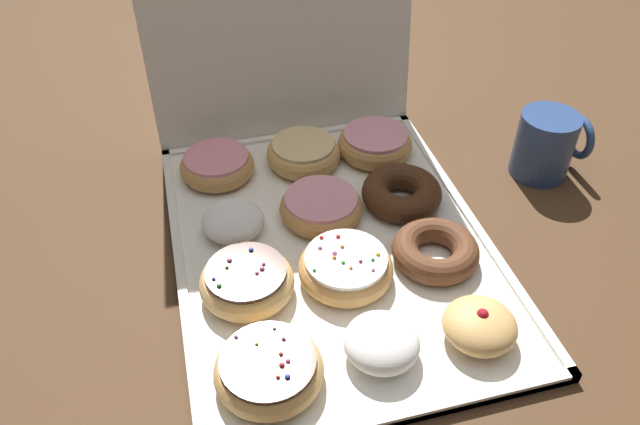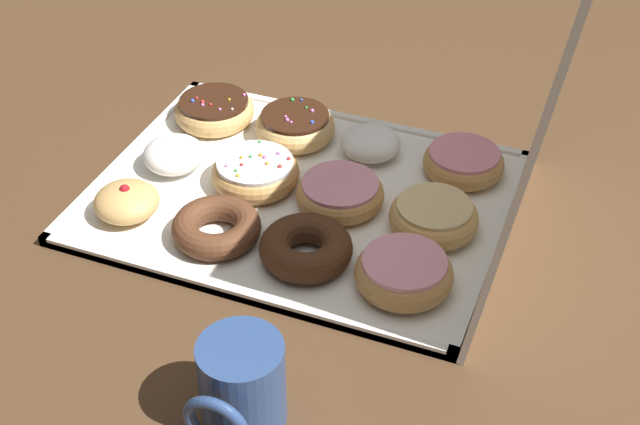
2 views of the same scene
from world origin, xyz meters
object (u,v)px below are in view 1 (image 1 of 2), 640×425
pink_frosted_donut_9 (217,165)px  coffee_mug (547,144)px  powdered_filled_donut_1 (382,342)px  chocolate_cake_ring_donut_8 (402,193)px  sprinkle_donut_0 (269,369)px  sprinkle_donut_3 (247,281)px  donut_box (332,247)px  chocolate_cake_ring_donut_5 (435,251)px  jelly_filled_donut_2 (480,325)px  pink_frosted_donut_7 (322,207)px  pink_frosted_donut_11 (375,143)px  sprinkle_donut_4 (348,267)px  powdered_filled_donut_6 (233,221)px  glazed_ring_donut_10 (303,153)px

pink_frosted_donut_9 → coffee_mug: 0.50m
powdered_filled_donut_1 → chocolate_cake_ring_donut_8: 0.27m
sprinkle_donut_0 → sprinkle_donut_3: 0.13m
donut_box → sprinkle_donut_3: sprinkle_donut_3 is taller
chocolate_cake_ring_donut_5 → jelly_filled_donut_2: bearing=-90.1°
donut_box → jelly_filled_donut_2: jelly_filled_donut_2 is taller
chocolate_cake_ring_donut_8 → coffee_mug: bearing=6.8°
jelly_filled_donut_2 → pink_frosted_donut_9: size_ratio=0.76×
jelly_filled_donut_2 → pink_frosted_donut_7: jelly_filled_donut_2 is taller
pink_frosted_donut_7 → pink_frosted_donut_11: bearing=46.1°
sprinkle_donut_3 → sprinkle_donut_4: (0.13, -0.01, -0.00)m
sprinkle_donut_4 → chocolate_cake_ring_donut_5: bearing=1.0°
jelly_filled_donut_2 → coffee_mug: size_ratio=0.79×
powdered_filled_donut_6 → pink_frosted_donut_9: size_ratio=0.76×
powdered_filled_donut_1 → pink_frosted_donut_7: powdered_filled_donut_1 is taller
sprinkle_donut_3 → pink_frosted_donut_9: sprinkle_donut_3 is taller
chocolate_cake_ring_donut_5 → chocolate_cake_ring_donut_8: bearing=91.0°
sprinkle_donut_0 → sprinkle_donut_3: size_ratio=1.02×
chocolate_cake_ring_donut_5 → sprinkle_donut_3: bearing=179.0°
sprinkle_donut_0 → pink_frosted_donut_7: 0.27m
sprinkle_donut_3 → chocolate_cake_ring_donut_8: bearing=25.5°
powdered_filled_donut_1 → chocolate_cake_ring_donut_8: size_ratio=0.74×
chocolate_cake_ring_donut_5 → pink_frosted_donut_9: size_ratio=1.01×
sprinkle_donut_4 → powdered_filled_donut_6: sprinkle_donut_4 is taller
sprinkle_donut_0 → jelly_filled_donut_2: (0.24, -0.00, 0.00)m
pink_frosted_donut_7 → glazed_ring_donut_10: (0.00, 0.13, 0.00)m
jelly_filled_donut_2 → glazed_ring_donut_10: bearing=107.1°
sprinkle_donut_0 → coffee_mug: size_ratio=1.10×
sprinkle_donut_0 → sprinkle_donut_4: 0.17m
sprinkle_donut_3 → coffee_mug: bearing=16.6°
powdered_filled_donut_1 → pink_frosted_donut_11: powdered_filled_donut_1 is taller
chocolate_cake_ring_donut_8 → sprinkle_donut_0: bearing=-134.5°
sprinkle_donut_0 → glazed_ring_donut_10: size_ratio=1.04×
pink_frosted_donut_9 → coffee_mug: size_ratio=1.04×
donut_box → glazed_ring_donut_10: size_ratio=4.72×
sprinkle_donut_4 → glazed_ring_donut_10: 0.25m
pink_frosted_donut_7 → pink_frosted_donut_9: (-0.13, 0.13, 0.00)m
glazed_ring_donut_10 → pink_frosted_donut_11: (0.11, -0.00, 0.00)m
glazed_ring_donut_10 → powdered_filled_donut_1: bearing=-90.0°
donut_box → coffee_mug: 0.37m
jelly_filled_donut_2 → sprinkle_donut_4: size_ratio=0.71×
powdered_filled_donut_1 → pink_frosted_donut_11: bearing=72.6°
donut_box → powdered_filled_donut_1: powdered_filled_donut_1 is taller
powdered_filled_donut_1 → chocolate_cake_ring_donut_5: size_ratio=0.75×
sprinkle_donut_3 → pink_frosted_donut_11: bearing=44.5°
chocolate_cake_ring_donut_8 → jelly_filled_donut_2: bearing=-89.6°
sprinkle_donut_3 → sprinkle_donut_0: bearing=-89.1°
powdered_filled_donut_1 → pink_frosted_donut_7: size_ratio=0.73×
powdered_filled_donut_6 → pink_frosted_donut_9: 0.13m
pink_frosted_donut_11 → chocolate_cake_ring_donut_5: bearing=-89.8°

